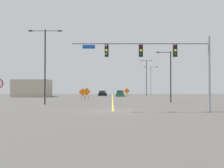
# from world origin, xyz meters

# --- Properties ---
(ground) EXTENTS (131.48, 131.48, 0.00)m
(ground) POSITION_xyz_m (0.00, 0.00, 0.00)
(ground) COLOR #4C4947
(road_centre_stripe) EXTENTS (0.16, 73.05, 0.01)m
(road_centre_stripe) POSITION_xyz_m (0.00, 36.52, 0.00)
(road_centre_stripe) COLOR yellow
(road_centre_stripe) RESTS_ON ground
(traffic_signal_assembly) EXTENTS (12.09, 0.44, 6.56)m
(traffic_signal_assembly) POSITION_xyz_m (4.06, -0.02, 4.91)
(traffic_signal_assembly) COLOR gray
(traffic_signal_assembly) RESTS_ON ground
(street_lamp_mid_left) EXTENTS (4.13, 0.24, 9.34)m
(street_lamp_mid_left) POSITION_xyz_m (-8.43, 8.85, 5.49)
(street_lamp_mid_left) COLOR black
(street_lamp_mid_left) RESTS_ON ground
(street_lamp_far_left) EXTENTS (3.26, 0.24, 9.76)m
(street_lamp_far_left) POSITION_xyz_m (9.40, 44.93, 5.64)
(street_lamp_far_left) COLOR black
(street_lamp_far_left) RESTS_ON ground
(street_lamp_mid_right) EXTENTS (3.69, 0.24, 7.69)m
(street_lamp_mid_right) POSITION_xyz_m (9.98, 41.05, 4.60)
(street_lamp_mid_right) COLOR gray
(street_lamp_mid_right) RESTS_ON ground
(street_lamp_far_right) EXTENTS (2.10, 0.24, 7.26)m
(street_lamp_far_right) POSITION_xyz_m (8.06, 12.90, 4.06)
(street_lamp_far_right) COLOR black
(street_lamp_far_right) RESTS_ON ground
(construction_sign_right_lane) EXTENTS (1.29, 0.32, 2.07)m
(construction_sign_right_lane) POSITION_xyz_m (3.23, 32.41, 1.31)
(construction_sign_right_lane) COLOR orange
(construction_sign_right_lane) RESTS_ON ground
(construction_sign_left_shoulder) EXTENTS (1.40, 0.28, 2.13)m
(construction_sign_left_shoulder) POSITION_xyz_m (-4.55, 21.32, 1.33)
(construction_sign_left_shoulder) COLOR orange
(construction_sign_left_shoulder) RESTS_ON ground
(construction_sign_left_lane) EXTENTS (1.32, 0.15, 2.03)m
(construction_sign_left_lane) POSITION_xyz_m (-4.94, 18.81, 1.28)
(construction_sign_left_lane) COLOR orange
(construction_sign_left_lane) RESTS_ON ground
(car_green_far) EXTENTS (2.10, 3.98, 1.48)m
(car_green_far) POSITION_xyz_m (1.93, 38.93, 0.67)
(car_green_far) COLOR #196B38
(car_green_far) RESTS_ON ground
(car_black_approaching) EXTENTS (2.21, 4.42, 1.38)m
(car_black_approaching) POSITION_xyz_m (-2.60, 43.00, 0.65)
(car_black_approaching) COLOR black
(car_black_approaching) RESTS_ON ground
(roadside_building_west) EXTENTS (8.08, 5.86, 4.02)m
(roadside_building_west) POSITION_xyz_m (-18.93, 35.62, 2.01)
(roadside_building_west) COLOR #B2A893
(roadside_building_west) RESTS_ON ground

